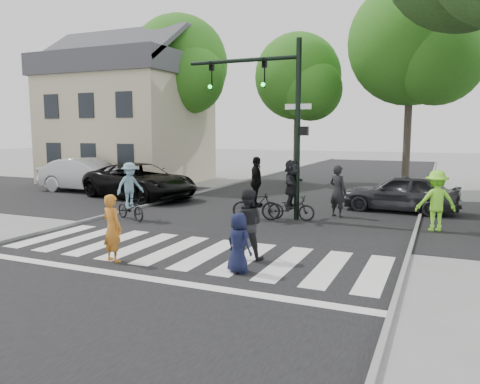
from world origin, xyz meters
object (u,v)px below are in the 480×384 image
Objects in this scene: pedestrian_woman at (112,228)px; cyclist_mid at (256,194)px; car_suv at (140,181)px; pedestrian_adult at (247,224)px; cyclist_left at (130,195)px; car_grey at (401,193)px; car_silver at (88,175)px; cyclist_right at (291,193)px; traffic_signal at (274,104)px; pedestrian_child at (238,243)px.

pedestrian_woman is 6.18m from cyclist_mid.
pedestrian_woman is 0.28× the size of car_suv.
pedestrian_adult is (2.76, 1.44, 0.05)m from pedestrian_woman.
pedestrian_adult is 6.25m from cyclist_left.
car_grey is at bearing 40.04° from cyclist_mid.
pedestrian_adult reaches higher than car_grey.
car_grey is (14.66, 0.18, -0.12)m from car_silver.
pedestrian_woman is at bearing -132.45° from car_suv.
cyclist_left is 0.95× the size of cyclist_right.
traffic_signal is 3.59× the size of pedestrian_adult.
pedestrian_adult is 10.91m from car_suv.
cyclist_right is at bearing -93.05° from pedestrian_woman.
pedestrian_adult is 0.82× the size of cyclist_right.
traffic_signal is at bearing -90.60° from car_suv.
traffic_signal reaches higher than pedestrian_adult.
traffic_signal is 2.93× the size of cyclist_right.
car_silver is at bearing 141.08° from cyclist_left.
pedestrian_child is at bearing -127.57° from car_silver.
cyclist_left is 9.84m from car_grey.
traffic_signal is at bearing -48.50° from car_grey.
pedestrian_adult is at bearing -124.77° from car_silver.
cyclist_mid is (1.16, 6.08, 0.09)m from pedestrian_woman.
cyclist_mid is (-1.85, 5.70, 0.23)m from pedestrian_child.
cyclist_left reaches higher than car_suv.
cyclist_mid reaches higher than car_suv.
car_suv is at bearing 164.50° from cyclist_right.
car_silver reaches higher than pedestrian_woman.
traffic_signal is at bearing -105.69° from car_silver.
traffic_signal reaches higher than pedestrian_woman.
pedestrian_child is 0.26× the size of car_silver.
traffic_signal reaches higher than pedestrian_child.
car_suv is at bearing 121.91° from cyclist_left.
traffic_signal is 3.07m from cyclist_right.
pedestrian_child is at bearing -82.97° from cyclist_right.
cyclist_mid reaches higher than car_silver.
car_silver is (-10.32, 3.47, -0.05)m from cyclist_mid.
car_silver reaches higher than car_suv.
cyclist_left is at bearing -39.36° from pedestrian_adult.
cyclist_mid is at bearing -125.08° from traffic_signal.
car_suv is at bearing 163.92° from traffic_signal.
traffic_signal is at bearing 27.70° from cyclist_left.
cyclist_mid is at bearing -84.83° from pedestrian_woman.
traffic_signal is 3.81× the size of pedestrian_woman.
car_suv is at bearing 158.56° from cyclist_mid.
cyclist_left is at bearing -152.30° from traffic_signal.
cyclist_mid is 1.18m from cyclist_right.
cyclist_right reaches higher than pedestrian_adult.
cyclist_right reaches higher than car_silver.
pedestrian_child is (3.01, 0.37, -0.14)m from pedestrian_woman.
cyclist_mid reaches higher than car_grey.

